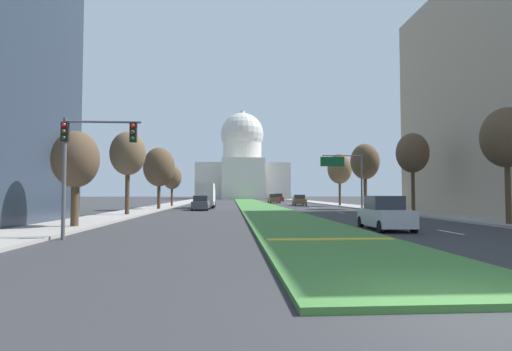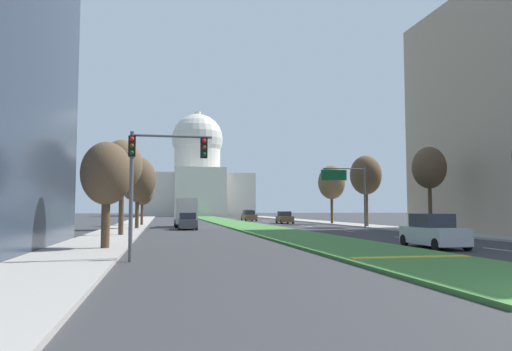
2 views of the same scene
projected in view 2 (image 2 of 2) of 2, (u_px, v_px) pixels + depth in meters
The scene contains 22 objects.
ground_plane at pixel (227, 222), 73.02m from camera, with size 282.98×282.98×0.00m, color #333335.
grass_median at pixel (233, 223), 66.73m from camera, with size 5.62×115.77×0.14m, color #427A38.
median_curb_nose at pixel (411, 257), 18.85m from camera, with size 5.05×0.50×0.04m, color gold.
lane_dashes_right at pixel (315, 227), 53.20m from camera, with size 0.16×59.67×0.01m.
sidewalk_left at pixel (131, 225), 57.81m from camera, with size 4.00×115.77×0.15m, color #9E9991.
sidewalk_right at pixel (339, 224), 63.07m from camera, with size 4.00×115.77×0.15m, color #9E9991.
capitol_building at pixel (197, 177), 136.06m from camera, with size 30.61×24.98×30.41m.
traffic_light_near_left at pixel (153, 166), 18.97m from camera, with size 3.34×0.35×5.20m.
overhead_guide_sign at pixel (349, 185), 49.56m from camera, with size 4.94×0.20×6.50m.
street_tree_left_near at pixel (107, 174), 23.63m from camera, with size 2.54×2.54×5.46m.
street_tree_left_mid at pixel (122, 165), 35.41m from camera, with size 3.02×3.02×7.29m.
street_tree_right_mid at pixel (429, 168), 39.41m from camera, with size 2.80×2.80×7.27m.
street_tree_left_far at pixel (138, 180), 47.06m from camera, with size 3.64×3.64×7.28m.
street_tree_right_far at pixel (366, 176), 52.74m from camera, with size 3.51×3.51×8.03m.
street_tree_left_distant at pixel (142, 192), 56.47m from camera, with size 2.67×2.67×5.83m.
street_tree_right_distant at pixel (332, 183), 62.26m from camera, with size 3.56×3.56×7.78m.
sedan_lead_stopped at pixel (433, 232), 25.06m from camera, with size 2.05×4.39×1.83m.
sedan_midblock at pixel (187, 222), 47.08m from camera, with size 1.93×4.72×1.67m.
sedan_distant at pixel (285, 218), 65.68m from camera, with size 2.09×4.45×1.69m.
sedan_far_horizon at pixel (249, 216), 78.40m from camera, with size 2.03×4.45×1.76m.
sedan_very_far at pixel (248, 215), 94.95m from camera, with size 1.98×4.63×1.82m.
box_truck_delivery at pixel (185, 212), 53.26m from camera, with size 2.40×6.40×3.20m.
Camera 2 is at (-9.80, -8.52, 2.11)m, focal length 33.04 mm.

